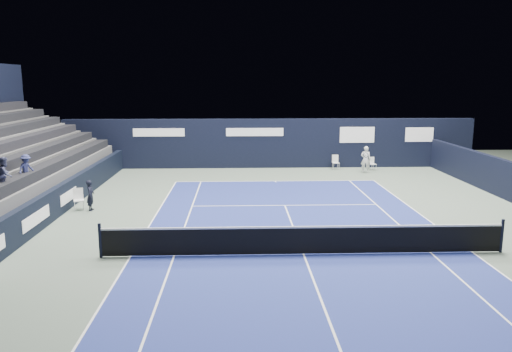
{
  "coord_description": "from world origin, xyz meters",
  "views": [
    {
      "loc": [
        -2.08,
        -15.09,
        5.44
      ],
      "look_at": [
        -1.28,
        6.65,
        1.3
      ],
      "focal_mm": 35.0,
      "sensor_mm": 36.0,
      "label": 1
    }
  ],
  "objects_px": {
    "folding_chair_back_a": "(335,160)",
    "tennis_net": "(304,239)",
    "tennis_player": "(366,159)",
    "folding_chair_back_b": "(372,163)",
    "line_judge_chair": "(78,198)"
  },
  "relations": [
    {
      "from": "folding_chair_back_a",
      "to": "line_judge_chair",
      "type": "relative_size",
      "value": 0.97
    },
    {
      "from": "line_judge_chair",
      "to": "tennis_player",
      "type": "xyz_separation_m",
      "value": [
        14.56,
        8.37,
        0.28
      ]
    },
    {
      "from": "tennis_net",
      "to": "tennis_player",
      "type": "bearing_deg",
      "value": 68.57
    },
    {
      "from": "tennis_net",
      "to": "tennis_player",
      "type": "xyz_separation_m",
      "value": [
        5.64,
        14.36,
        0.3
      ]
    },
    {
      "from": "tennis_net",
      "to": "tennis_player",
      "type": "height_order",
      "value": "tennis_player"
    },
    {
      "from": "folding_chair_back_a",
      "to": "folding_chair_back_b",
      "type": "relative_size",
      "value": 1.11
    },
    {
      "from": "tennis_net",
      "to": "tennis_player",
      "type": "distance_m",
      "value": 15.43
    },
    {
      "from": "tennis_player",
      "to": "line_judge_chair",
      "type": "bearing_deg",
      "value": -150.11
    },
    {
      "from": "folding_chair_back_a",
      "to": "tennis_net",
      "type": "relative_size",
      "value": 0.07
    },
    {
      "from": "line_judge_chair",
      "to": "tennis_player",
      "type": "bearing_deg",
      "value": 10.83
    },
    {
      "from": "folding_chair_back_b",
      "to": "folding_chair_back_a",
      "type": "bearing_deg",
      "value": 152.54
    },
    {
      "from": "line_judge_chair",
      "to": "tennis_net",
      "type": "relative_size",
      "value": 0.07
    },
    {
      "from": "folding_chair_back_a",
      "to": "line_judge_chair",
      "type": "bearing_deg",
      "value": -147.15
    },
    {
      "from": "line_judge_chair",
      "to": "tennis_net",
      "type": "bearing_deg",
      "value": -52.96
    },
    {
      "from": "folding_chair_back_b",
      "to": "line_judge_chair",
      "type": "distance_m",
      "value": 17.78
    }
  ]
}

